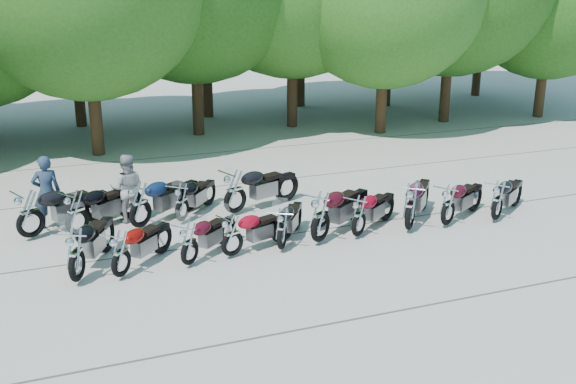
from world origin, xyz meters
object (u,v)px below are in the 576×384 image
object	(u,v)px
motorcycle_3	(232,234)
motorcycle_4	(282,228)
motorcycle_5	(321,215)
motorcycle_10	(29,213)
motorcycle_8	(448,204)
motorcycle_11	(76,211)
motorcycle_1	(120,253)
motorcycle_9	(498,199)
motorcycle_2	(189,242)
motorcycle_14	(235,190)
rider_0	(47,192)
motorcycle_6	(359,215)
rider_1	(127,188)
motorcycle_13	(182,201)
motorcycle_12	(140,203)
motorcycle_7	(410,205)
motorcycle_0	(76,253)

from	to	relation	value
motorcycle_3	motorcycle_4	bearing A→B (deg)	-110.88
motorcycle_5	motorcycle_10	distance (m)	6.97
motorcycle_8	motorcycle_11	bearing A→B (deg)	43.07
motorcycle_1	motorcycle_9	distance (m)	9.56
motorcycle_3	motorcycle_9	size ratio (longest dim) A/B	0.93
motorcycle_1	motorcycle_10	size ratio (longest dim) A/B	0.85
motorcycle_2	motorcycle_8	world-z (taller)	motorcycle_8
motorcycle_14	motorcycle_2	bearing A→B (deg)	126.49
motorcycle_10	rider_0	bearing A→B (deg)	-54.13
motorcycle_6	rider_0	bearing A→B (deg)	28.30
motorcycle_6	motorcycle_14	world-z (taller)	motorcycle_14
rider_1	rider_0	bearing A→B (deg)	6.92
motorcycle_11	rider_0	size ratio (longest dim) A/B	1.24
motorcycle_4	motorcycle_10	distance (m)	6.10
motorcycle_8	rider_1	distance (m)	8.21
motorcycle_6	motorcycle_10	size ratio (longest dim) A/B	0.86
motorcycle_10	motorcycle_9	bearing A→B (deg)	-128.34
motorcycle_2	motorcycle_10	distance (m)	4.34
motorcycle_3	motorcycle_2	bearing A→B (deg)	77.19
motorcycle_3	motorcycle_9	bearing A→B (deg)	-111.39
motorcycle_2	motorcycle_14	bearing A→B (deg)	-73.68
motorcycle_3	motorcycle_13	distance (m)	2.70
motorcycle_1	motorcycle_12	world-z (taller)	motorcycle_12
motorcycle_4	motorcycle_12	size ratio (longest dim) A/B	0.82
motorcycle_7	rider_0	xyz separation A→B (m)	(-8.39, 3.50, 0.24)
motorcycle_12	motorcycle_6	bearing A→B (deg)	-151.76
motorcycle_6	motorcycle_5	bearing A→B (deg)	55.82
motorcycle_0	motorcycle_11	bearing A→B (deg)	-68.33
motorcycle_2	motorcycle_13	world-z (taller)	motorcycle_13
motorcycle_2	motorcycle_11	world-z (taller)	motorcycle_11
rider_0	motorcycle_12	bearing A→B (deg)	153.57
motorcycle_13	rider_1	distance (m)	1.45
motorcycle_4	motorcycle_7	distance (m)	3.41
motorcycle_1	rider_1	xyz separation A→B (m)	(0.65, 3.50, 0.30)
motorcycle_8	rider_1	world-z (taller)	rider_1
motorcycle_5	motorcycle_6	distance (m)	1.03
motorcycle_3	motorcycle_12	xyz separation A→B (m)	(-1.65, 2.54, 0.13)
motorcycle_0	motorcycle_8	xyz separation A→B (m)	(9.04, 0.12, -0.05)
motorcycle_6	motorcycle_9	xyz separation A→B (m)	(3.86, -0.24, 0.01)
motorcycle_1	motorcycle_11	xyz separation A→B (m)	(-0.68, 2.83, 0.06)
motorcycle_12	motorcycle_14	xyz separation A→B (m)	(2.52, 0.19, 0.00)
motorcycle_9	rider_1	xyz separation A→B (m)	(-8.91, 3.42, 0.28)
motorcycle_9	motorcycle_11	xyz separation A→B (m)	(-10.24, 2.75, 0.04)
motorcycle_11	rider_1	world-z (taller)	rider_1
motorcycle_13	rider_0	distance (m)	3.36
motorcycle_7	rider_0	distance (m)	9.09
motorcycle_12	motorcycle_0	bearing A→B (deg)	112.33
motorcycle_12	rider_0	distance (m)	2.37
motorcycle_4	motorcycle_10	bearing A→B (deg)	7.28
motorcycle_12	motorcycle_2	bearing A→B (deg)	158.59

